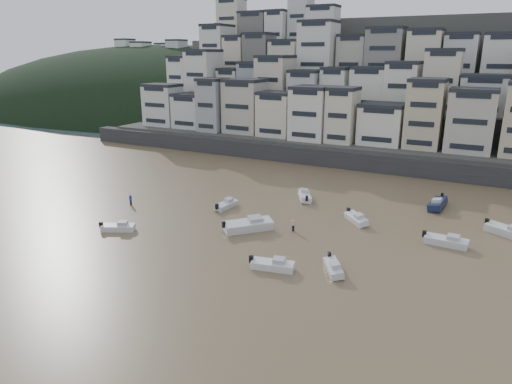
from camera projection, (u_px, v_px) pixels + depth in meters
The scene contains 17 objects.
ground at pixel (55, 315), 40.55m from camera, with size 400.00×400.00×0.00m, color brown.
sea_strip at pixel (154, 103), 212.27m from camera, with size 340.00×340.00×0.00m, color #485E67.
harbor_wall at pixel (363, 161), 90.58m from camera, with size 140.00×3.00×3.50m, color #38383A.
hillside at pixel (424, 90), 118.90m from camera, with size 141.04×66.00×50.00m.
headland at pixel (166, 107), 197.12m from camera, with size 216.00×135.00×53.33m.
boat_a at pixel (273, 264), 48.93m from camera, with size 5.07×1.66×1.38m, color white, non-canonical shape.
boat_b at pixel (333, 267), 48.36m from camera, with size 4.66×1.52×1.27m, color silver, non-canonical shape.
boat_c at pixel (248, 224), 59.55m from camera, with size 7.06×2.31×1.92m, color silver, non-canonical shape.
boat_d at pixel (446, 240), 55.04m from camera, with size 5.45×1.78×1.49m, color silver, non-canonical shape.
boat_e at pixel (356, 218), 62.56m from camera, with size 4.94×1.62×1.35m, color silver, non-canonical shape.
boat_f at pixel (226, 204), 68.42m from camera, with size 4.81×1.57×1.31m, color silver, non-canonical shape.
boat_g at pixel (509, 230), 57.81m from camera, with size 6.13×2.01×1.67m, color silver, non-canonical shape.
boat_h at pixel (305, 195), 72.43m from camera, with size 5.49×1.80×1.50m, color white, non-canonical shape.
boat_i at pixel (438, 203), 68.39m from camera, with size 6.16×2.02×1.68m, color #151D41, non-canonical shape.
boat_j at pixel (118, 226), 59.63m from camera, with size 4.71×1.54×1.28m, color silver, non-canonical shape.
person_blue at pixel (131, 200), 69.71m from camera, with size 0.44×0.44×1.74m, color #1937BD, non-canonical shape.
person_pink at pixel (293, 225), 59.49m from camera, with size 0.44×0.44×1.74m, color beige, non-canonical shape.
Camera 1 is at (32.40, -23.14, 22.34)m, focal length 32.00 mm.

